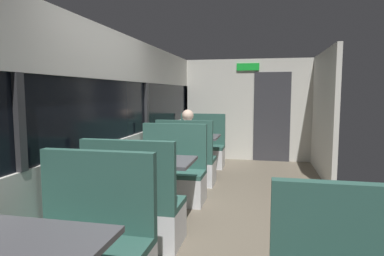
# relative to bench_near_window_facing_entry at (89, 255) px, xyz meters

# --- Properties ---
(ground_plane) EXTENTS (3.30, 9.20, 0.02)m
(ground_plane) POSITION_rel_bench_near_window_facing_entry_xyz_m (0.89, 1.39, -0.34)
(ground_plane) COLOR #665B4C
(carriage_window_panel_left) EXTENTS (0.09, 8.48, 2.30)m
(carriage_window_panel_left) POSITION_rel_bench_near_window_facing_entry_xyz_m (-0.56, 1.39, 0.78)
(carriage_window_panel_left) COLOR beige
(carriage_window_panel_left) RESTS_ON ground_plane
(carriage_end_bulkhead) EXTENTS (2.90, 0.11, 2.30)m
(carriage_end_bulkhead) POSITION_rel_bench_near_window_facing_entry_xyz_m (0.95, 5.59, 0.81)
(carriage_end_bulkhead) COLOR beige
(carriage_end_bulkhead) RESTS_ON ground_plane
(carriage_aisle_panel_right) EXTENTS (0.08, 2.40, 2.30)m
(carriage_aisle_panel_right) POSITION_rel_bench_near_window_facing_entry_xyz_m (2.34, 4.39, 0.82)
(carriage_aisle_panel_right) COLOR beige
(carriage_aisle_panel_right) RESTS_ON ground_plane
(bench_near_window_facing_entry) EXTENTS (0.95, 0.50, 1.10)m
(bench_near_window_facing_entry) POSITION_rel_bench_near_window_facing_entry_xyz_m (0.00, 0.00, 0.00)
(bench_near_window_facing_entry) COLOR silver
(bench_near_window_facing_entry) RESTS_ON ground_plane
(dining_table_mid_window) EXTENTS (0.90, 0.70, 0.74)m
(dining_table_mid_window) POSITION_rel_bench_near_window_facing_entry_xyz_m (0.00, 1.63, 0.31)
(dining_table_mid_window) COLOR #9E9EA3
(dining_table_mid_window) RESTS_ON ground_plane
(bench_mid_window_facing_end) EXTENTS (0.95, 0.50, 1.10)m
(bench_mid_window_facing_end) POSITION_rel_bench_near_window_facing_entry_xyz_m (0.00, 0.93, 0.00)
(bench_mid_window_facing_end) COLOR silver
(bench_mid_window_facing_end) RESTS_ON ground_plane
(bench_mid_window_facing_entry) EXTENTS (0.95, 0.50, 1.10)m
(bench_mid_window_facing_entry) POSITION_rel_bench_near_window_facing_entry_xyz_m (0.00, 2.33, 0.00)
(bench_mid_window_facing_entry) COLOR silver
(bench_mid_window_facing_entry) RESTS_ON ground_plane
(dining_table_far_window) EXTENTS (0.90, 0.70, 0.74)m
(dining_table_far_window) POSITION_rel_bench_near_window_facing_entry_xyz_m (0.00, 3.96, 0.31)
(dining_table_far_window) COLOR #9E9EA3
(dining_table_far_window) RESTS_ON ground_plane
(bench_far_window_facing_end) EXTENTS (0.95, 0.50, 1.10)m
(bench_far_window_facing_end) POSITION_rel_bench_near_window_facing_entry_xyz_m (0.00, 3.26, 0.00)
(bench_far_window_facing_end) COLOR silver
(bench_far_window_facing_end) RESTS_ON ground_plane
(bench_far_window_facing_entry) EXTENTS (0.95, 0.50, 1.10)m
(bench_far_window_facing_entry) POSITION_rel_bench_near_window_facing_entry_xyz_m (0.00, 4.66, 0.00)
(bench_far_window_facing_entry) COLOR silver
(bench_far_window_facing_entry) RESTS_ON ground_plane
(seated_passenger) EXTENTS (0.47, 0.55, 1.26)m
(seated_passenger) POSITION_rel_bench_near_window_facing_entry_xyz_m (0.00, 3.33, 0.21)
(seated_passenger) COLOR #26262D
(seated_passenger) RESTS_ON ground_plane
(coffee_cup_primary) EXTENTS (0.07, 0.07, 0.09)m
(coffee_cup_primary) POSITION_rel_bench_near_window_facing_entry_xyz_m (-0.08, 3.85, 0.46)
(coffee_cup_primary) COLOR white
(coffee_cup_primary) RESTS_ON dining_table_far_window
(coffee_cup_secondary) EXTENTS (0.07, 0.07, 0.09)m
(coffee_cup_secondary) POSITION_rel_bench_near_window_facing_entry_xyz_m (0.00, 1.61, 0.46)
(coffee_cup_secondary) COLOR white
(coffee_cup_secondary) RESTS_ON dining_table_mid_window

